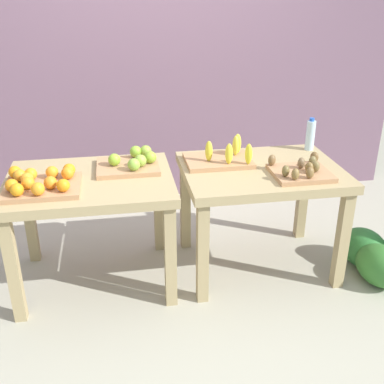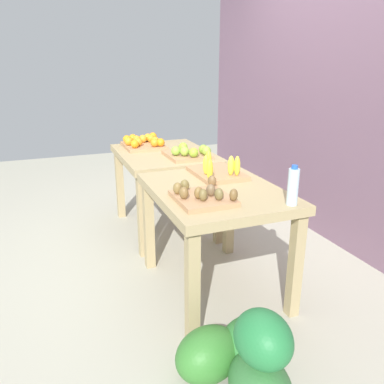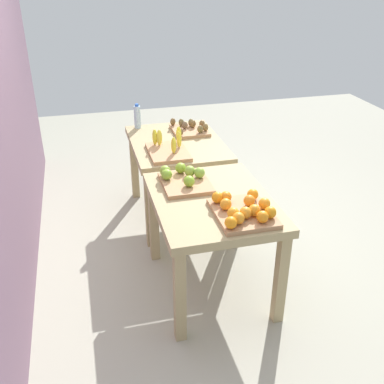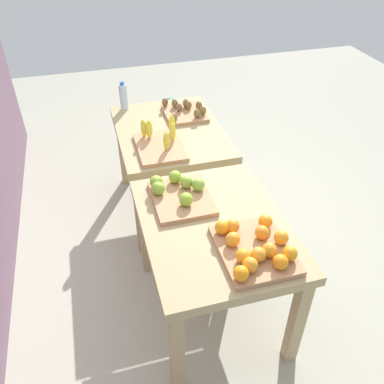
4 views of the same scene
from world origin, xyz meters
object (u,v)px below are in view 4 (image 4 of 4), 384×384
(orange_bin, at_px, (255,247))
(apple_bin, at_px, (180,193))
(display_table_left, at_px, (214,237))
(display_table_right, at_px, (170,142))
(water_bottle, at_px, (123,97))
(banana_crate, at_px, (160,143))
(kiwi_bin, at_px, (185,112))
(watermelon_pile, at_px, (175,136))

(orange_bin, xyz_separation_m, apple_bin, (0.55, 0.26, -0.01))
(display_table_left, xyz_separation_m, apple_bin, (0.27, 0.13, 0.15))
(orange_bin, height_order, apple_bin, apple_bin)
(display_table_right, relative_size, water_bottle, 4.41)
(orange_bin, relative_size, water_bottle, 1.88)
(banana_crate, bearing_deg, apple_bin, 179.17)
(orange_bin, bearing_deg, apple_bin, 24.95)
(display_table_right, bearing_deg, apple_bin, 171.07)
(display_table_left, xyz_separation_m, kiwi_bin, (1.32, -0.17, 0.14))
(display_table_right, distance_m, watermelon_pile, 1.01)
(apple_bin, xyz_separation_m, water_bottle, (1.29, 0.15, 0.07))
(kiwi_bin, bearing_deg, apple_bin, 163.66)
(apple_bin, bearing_deg, kiwi_bin, -16.34)
(orange_bin, xyz_separation_m, water_bottle, (1.84, 0.41, 0.07))
(display_table_right, xyz_separation_m, orange_bin, (-1.40, -0.12, 0.15))
(orange_bin, bearing_deg, watermelon_pile, -2.95)
(orange_bin, bearing_deg, display_table_right, 5.03)
(kiwi_bin, relative_size, water_bottle, 1.56)
(orange_bin, relative_size, apple_bin, 1.11)
(orange_bin, distance_m, banana_crate, 1.18)
(kiwi_bin, bearing_deg, display_table_right, 139.06)
(display_table_left, height_order, banana_crate, banana_crate)
(orange_bin, bearing_deg, kiwi_bin, -1.83)
(water_bottle, bearing_deg, display_table_left, -169.74)
(display_table_left, relative_size, watermelon_pile, 1.59)
(orange_bin, relative_size, banana_crate, 1.01)
(apple_bin, relative_size, banana_crate, 0.91)
(display_table_left, relative_size, water_bottle, 4.41)
(apple_bin, bearing_deg, display_table_left, -154.09)
(display_table_left, relative_size, orange_bin, 2.35)
(display_table_left, bearing_deg, display_table_right, 0.00)
(display_table_right, bearing_deg, display_table_left, 180.00)
(apple_bin, distance_m, water_bottle, 1.30)
(kiwi_bin, relative_size, watermelon_pile, 0.56)
(display_table_left, xyz_separation_m, water_bottle, (1.56, 0.28, 0.22))
(display_table_left, distance_m, water_bottle, 1.60)
(apple_bin, height_order, banana_crate, banana_crate)
(display_table_left, bearing_deg, watermelon_pile, -6.86)
(banana_crate, bearing_deg, watermelon_pile, -18.08)
(watermelon_pile, bearing_deg, display_table_left, 173.14)
(apple_bin, relative_size, kiwi_bin, 1.09)
(kiwi_bin, bearing_deg, banana_crate, 146.10)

